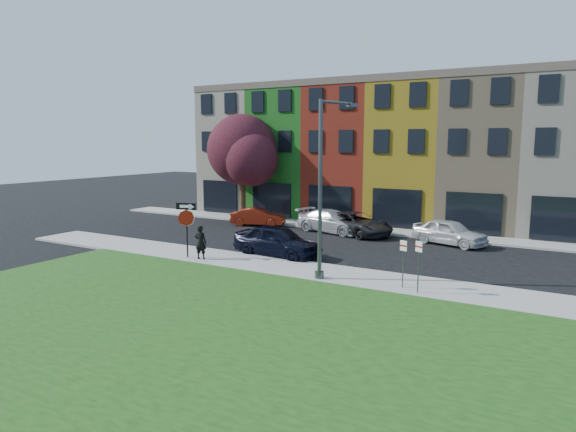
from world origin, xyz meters
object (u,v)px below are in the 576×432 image
Objects in this scene: man at (201,242)px; street_lamp at (323,190)px; stop_sign at (186,219)px; sedan_near at (277,241)px.

man is 7.50m from street_lamp.
street_lamp is at bearing -18.35° from stop_sign.
stop_sign is 1.64× the size of man.
man is 0.22× the size of street_lamp.
sedan_near is at bearing 21.39° from stop_sign.
stop_sign reaches higher than sedan_near.
man is at bearing -14.09° from stop_sign.
sedan_near is at bearing -144.39° from man.
sedan_near is (2.75, 2.90, -0.14)m from man.
sedan_near is (3.60, 2.96, -1.29)m from stop_sign.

